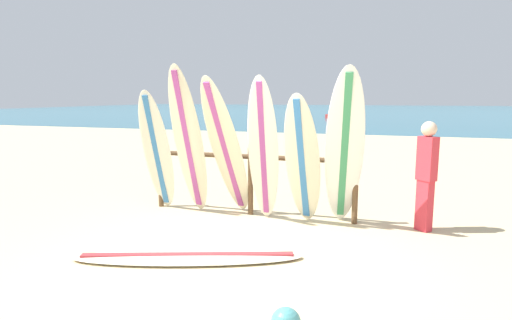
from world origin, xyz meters
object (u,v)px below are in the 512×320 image
(small_boat_offshore, at_px, (333,116))
(surfboard_leaning_far_left, at_px, (157,151))
(surfboard_leaning_left, at_px, (188,141))
(surfboard_lying_on_sand, at_px, (188,257))
(surfboard_leaning_center_left, at_px, (226,148))
(surfboard_leaning_center_right, at_px, (302,160))
(beachgoer_standing, at_px, (426,171))
(surfboard_leaning_right, at_px, (344,149))
(surfboard_rack, at_px, (251,170))
(surfboard_leaning_center, at_px, (263,151))

(small_boat_offshore, bearing_deg, surfboard_leaning_far_left, -87.97)
(surfboard_leaning_left, bearing_deg, surfboard_lying_on_sand, -63.98)
(small_boat_offshore, bearing_deg, surfboard_lying_on_sand, -85.55)
(surfboard_leaning_left, distance_m, surfboard_leaning_center_left, 0.69)
(surfboard_leaning_center_left, bearing_deg, surfboard_leaning_far_left, 179.33)
(surfboard_leaning_far_left, distance_m, surfboard_leaning_center_right, 2.54)
(beachgoer_standing, bearing_deg, surfboard_leaning_center_right, -171.17)
(surfboard_lying_on_sand, distance_m, beachgoer_standing, 3.62)
(surfboard_lying_on_sand, relative_size, small_boat_offshore, 0.95)
(surfboard_leaning_far_left, xyz_separation_m, surfboard_leaning_right, (3.16, 0.01, 0.16))
(surfboard_leaning_left, bearing_deg, surfboard_rack, 15.78)
(small_boat_offshore, bearing_deg, surfboard_leaning_left, -86.90)
(surfboard_leaning_center_right, relative_size, beachgoer_standing, 1.25)
(surfboard_leaning_right, height_order, small_boat_offshore, surfboard_leaning_right)
(surfboard_leaning_center_left, xyz_separation_m, beachgoer_standing, (3.05, 0.27, -0.26))
(surfboard_leaning_far_left, xyz_separation_m, surfboard_lying_on_sand, (1.49, -1.83, -1.02))
(surfboard_leaning_far_left, height_order, beachgoer_standing, surfboard_leaning_far_left)
(surfboard_rack, bearing_deg, surfboard_leaning_left, -164.22)
(surfboard_leaning_far_left, xyz_separation_m, surfboard_leaning_center_right, (2.54, -0.02, -0.03))
(surfboard_leaning_right, xyz_separation_m, small_boat_offshore, (-4.29, 31.92, -0.95))
(surfboard_leaning_far_left, xyz_separation_m, surfboard_leaning_left, (0.60, 0.01, 0.20))
(surfboard_leaning_left, xyz_separation_m, surfboard_lying_on_sand, (0.90, -1.84, -1.22))
(surfboard_leaning_center_left, height_order, surfboard_leaning_center_right, surfboard_leaning_center_left)
(surfboard_rack, bearing_deg, surfboard_leaning_center_right, -18.37)
(surfboard_leaning_far_left, relative_size, surfboard_leaning_left, 0.84)
(beachgoer_standing, bearing_deg, surfboard_rack, 179.30)
(surfboard_leaning_center_left, height_order, surfboard_lying_on_sand, surfboard_leaning_center_left)
(surfboard_leaning_center_right, xyz_separation_m, surfboard_lying_on_sand, (-1.04, -1.81, -0.99))
(surfboard_leaning_center, height_order, surfboard_lying_on_sand, surfboard_leaning_center)
(surfboard_leaning_center_right, xyz_separation_m, surfboard_leaning_right, (0.62, 0.03, 0.19))
(surfboard_leaning_center_left, bearing_deg, surfboard_leaning_center, -7.95)
(surfboard_leaning_center_left, bearing_deg, surfboard_leaning_right, 0.67)
(surfboard_leaning_right, distance_m, surfboard_lying_on_sand, 2.74)
(surfboard_rack, bearing_deg, surfboard_leaning_center, -49.45)
(surfboard_leaning_far_left, bearing_deg, beachgoer_standing, 3.41)
(surfboard_rack, bearing_deg, surfboard_leaning_center_left, -136.01)
(surfboard_leaning_right, xyz_separation_m, beachgoer_standing, (1.17, 0.25, -0.31))
(surfboard_leaning_far_left, relative_size, beachgoer_standing, 1.29)
(surfboard_leaning_left, distance_m, surfboard_lying_on_sand, 2.38)
(surfboard_leaning_center_left, relative_size, surfboard_lying_on_sand, 0.81)
(surfboard_leaning_center_left, xyz_separation_m, surfboard_leaning_center_right, (1.26, -0.01, -0.13))
(beachgoer_standing, bearing_deg, surfboard_lying_on_sand, -143.59)
(surfboard_leaning_center_left, xyz_separation_m, surfboard_leaning_center, (0.66, -0.09, -0.00))
(surfboard_leaning_center, bearing_deg, small_boat_offshore, 95.47)
(surfboard_leaning_center_right, height_order, surfboard_leaning_right, surfboard_leaning_right)
(surfboard_leaning_far_left, distance_m, surfboard_lying_on_sand, 2.57)
(surfboard_leaning_left, height_order, beachgoer_standing, surfboard_leaning_left)
(surfboard_leaning_center_left, distance_m, small_boat_offshore, 32.04)
(surfboard_leaning_far_left, xyz_separation_m, surfboard_leaning_center, (1.94, -0.11, 0.10))
(surfboard_leaning_left, xyz_separation_m, surfboard_leaning_center, (1.34, -0.12, -0.10))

